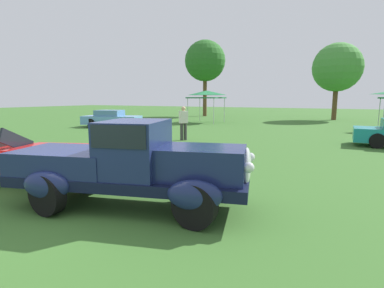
{
  "coord_description": "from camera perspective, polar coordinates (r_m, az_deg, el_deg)",
  "views": [
    {
      "loc": [
        4.2,
        -4.08,
        2.13
      ],
      "look_at": [
        0.38,
        3.42,
        0.84
      ],
      "focal_mm": 28.38,
      "sensor_mm": 36.0,
      "label": 1
    }
  ],
  "objects": [
    {
      "name": "ground_plane",
      "position": [
        6.23,
        -18.06,
        -11.69
      ],
      "size": [
        120.0,
        120.0,
        0.0
      ],
      "primitive_type": "plane",
      "color": "#386628"
    },
    {
      "name": "treeline_mid_left",
      "position": [
        32.2,
        25.63,
        12.82
      ],
      "size": [
        4.49,
        4.49,
        7.15
      ],
      "color": "brown",
      "rests_on": "ground_plane"
    },
    {
      "name": "treeline_far_left",
      "position": [
        35.38,
        2.48,
        15.3
      ],
      "size": [
        4.56,
        4.56,
        8.49
      ],
      "color": "brown",
      "rests_on": "ground_plane"
    },
    {
      "name": "neighbor_convertible",
      "position": [
        9.29,
        -30.48,
        -2.09
      ],
      "size": [
        4.45,
        2.93,
        1.4
      ],
      "color": "red",
      "rests_on": "ground_plane"
    },
    {
      "name": "show_car_skyblue",
      "position": [
        22.92,
        -14.93,
        4.62
      ],
      "size": [
        4.41,
        2.79,
        1.22
      ],
      "color": "#669EDB",
      "rests_on": "ground_plane"
    },
    {
      "name": "feature_pickup_truck",
      "position": [
        5.98,
        -11.38,
        -3.61
      ],
      "size": [
        4.81,
        2.68,
        1.7
      ],
      "color": "black",
      "rests_on": "ground_plane"
    },
    {
      "name": "canopy_tent_left_field",
      "position": [
        26.1,
        2.74,
        9.37
      ],
      "size": [
        2.64,
        2.64,
        2.71
      ],
      "color": "#B7B7BC",
      "rests_on": "ground_plane"
    },
    {
      "name": "spectator_near_truck",
      "position": [
        15.2,
        -1.61,
        4.15
      ],
      "size": [
        0.43,
        0.46,
        1.69
      ],
      "color": "#383838",
      "rests_on": "ground_plane"
    }
  ]
}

